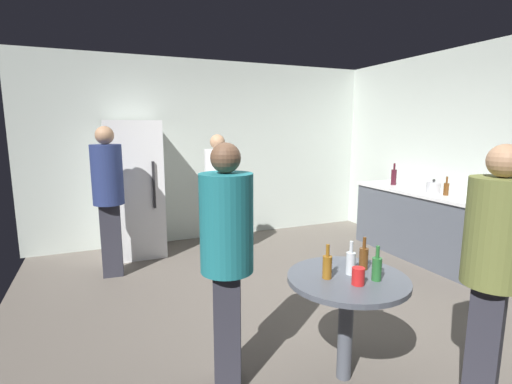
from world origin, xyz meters
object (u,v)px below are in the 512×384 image
Objects in this scene: wine_bottle_on_counter at (394,177)px; beer_bottle_amber at (327,266)px; beer_bottle_brown at (364,258)px; person_in_olive_shirt at (494,260)px; plastic_cup_red at (358,276)px; person_in_white_shirt at (218,187)px; foreground_table at (347,291)px; beer_bottle_clear at (351,262)px; person_in_teal_shirt at (227,249)px; kettle at (434,187)px; refrigerator at (134,189)px; beer_bottle_on_counter at (446,188)px; person_in_navy_shirt at (108,190)px; beer_bottle_green at (377,268)px.

wine_bottle_on_counter is 1.35× the size of beer_bottle_amber.
beer_bottle_brown is 0.14× the size of person_in_olive_shirt.
person_in_white_shirt is at bearing 90.83° from plastic_cup_red.
beer_bottle_clear is (0.04, 0.03, 0.19)m from foreground_table.
beer_bottle_amber is 0.14× the size of person_in_teal_shirt.
person_in_white_shirt is (-2.44, 1.20, -0.02)m from kettle.
wine_bottle_on_counter is 2.51m from person_in_white_shirt.
foreground_table is 0.24m from beer_bottle_amber.
beer_bottle_amber is at bearing 1.17° from person_in_teal_shirt.
plastic_cup_red is 0.07× the size of person_in_white_shirt.
beer_bottle_clear is at bearing 5.42° from person_in_teal_shirt.
person_in_white_shirt reaches higher than plastic_cup_red.
refrigerator is 3.62m from wine_bottle_on_counter.
beer_bottle_clear is at bearing 69.16° from plastic_cup_red.
person_in_teal_shirt is at bearing -161.69° from beer_bottle_on_counter.
person_in_olive_shirt is at bearing -9.03° from person_in_teal_shirt.
kettle is at bearing 32.65° from beer_bottle_brown.
beer_bottle_amber is 0.13× the size of person_in_navy_shirt.
plastic_cup_red is at bearing -176.28° from beer_bottle_green.
wine_bottle_on_counter is at bearing 40.40° from beer_bottle_amber.
beer_bottle_green is at bearing -58.25° from beer_bottle_clear.
kettle is 1.06× the size of beer_bottle_green.
kettle is 2.91m from beer_bottle_amber.
person_in_teal_shirt reaches higher than plastic_cup_red.
refrigerator is 7.38× the size of kettle.
person_in_olive_shirt is 3.30m from person_in_white_shirt.
wine_bottle_on_counter is at bearing 43.76° from beer_bottle_brown.
person_in_navy_shirt is (-1.33, -0.12, 0.06)m from person_in_white_shirt.
refrigerator is 1.11× the size of person_in_olive_shirt.
beer_bottle_green is at bearing -104.21° from beer_bottle_brown.
beer_bottle_on_counter is at bearing -91.49° from wine_bottle_on_counter.
beer_bottle_amber is at bearing -139.60° from wine_bottle_on_counter.
beer_bottle_on_counter is 1.00× the size of beer_bottle_green.
beer_bottle_brown reaches higher than plastic_cup_red.
beer_bottle_on_counter reaches higher than foreground_table.
wine_bottle_on_counter is 0.19× the size of person_in_olive_shirt.
person_in_navy_shirt is at bearing -97.30° from person_in_white_shirt.
person_in_teal_shirt is (-0.79, 0.23, 0.13)m from beer_bottle_clear.
beer_bottle_brown is (-2.20, -1.22, -0.17)m from beer_bottle_on_counter.
beer_bottle_on_counter is at bearing 28.40° from beer_bottle_clear.
beer_bottle_on_counter is 2.66m from beer_bottle_clear.
person_in_olive_shirt is (-1.79, -2.75, -0.07)m from wine_bottle_on_counter.
foreground_table is 3.48× the size of beer_bottle_clear.
beer_bottle_brown is 0.20m from beer_bottle_green.
beer_bottle_clear is 2.66m from person_in_white_shirt.
person_in_navy_shirt is 1.07× the size of person_in_teal_shirt.
refrigerator is at bearing 162.98° from wine_bottle_on_counter.
person_in_navy_shirt is (-1.25, 2.54, 0.19)m from beer_bottle_amber.
person_in_olive_shirt is at bearing -54.94° from beer_bottle_brown.
wine_bottle_on_counter is 1.35× the size of beer_bottle_clear.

